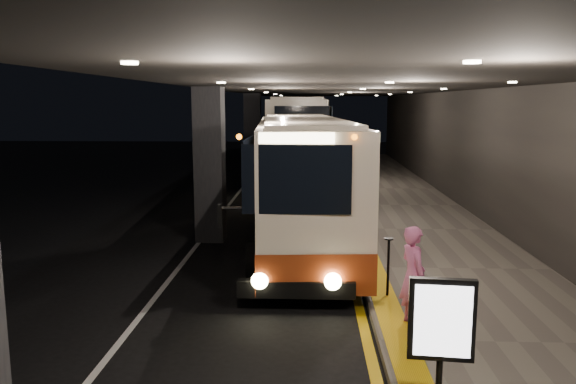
{
  "coord_description": "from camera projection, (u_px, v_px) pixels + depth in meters",
  "views": [
    {
      "loc": [
        1.37,
        -11.86,
        3.98
      ],
      "look_at": [
        0.81,
        2.31,
        1.7
      ],
      "focal_mm": 35.0,
      "sensor_mm": 36.0,
      "label": 1
    }
  ],
  "objects": [
    {
      "name": "sidewalk",
      "position": [
        420.0,
        231.0,
        17.12
      ],
      "size": [
        4.5,
        50.0,
        0.15
      ],
      "primitive_type": "cube",
      "color": "#514C44",
      "rests_on": "ground"
    },
    {
      "name": "coach_second",
      "position": [
        304.0,
        139.0,
        30.74
      ],
      "size": [
        3.21,
        13.08,
        4.08
      ],
      "rotation": [
        0.0,
        0.0,
        -0.04
      ],
      "color": "beige",
      "rests_on": "ground"
    },
    {
      "name": "tactile_strip",
      "position": [
        358.0,
        228.0,
        17.18
      ],
      "size": [
        0.5,
        50.0,
        0.01
      ],
      "primitive_type": "cube",
      "color": "gold",
      "rests_on": "sidewalk"
    },
    {
      "name": "stanchion_post",
      "position": [
        388.0,
        267.0,
        11.12
      ],
      "size": [
        0.05,
        0.05,
        1.17
      ],
      "primitive_type": "cylinder",
      "color": "black",
      "rests_on": "sidewalk"
    },
    {
      "name": "coach_third",
      "position": [
        306.0,
        131.0,
        42.14
      ],
      "size": [
        2.73,
        12.3,
        3.86
      ],
      "rotation": [
        0.0,
        0.0,
        -0.01
      ],
      "color": "beige",
      "rests_on": "ground"
    },
    {
      "name": "terminal_wall",
      "position": [
        501.0,
        136.0,
        16.57
      ],
      "size": [
        0.1,
        50.0,
        6.0
      ],
      "primitive_type": "cube",
      "color": "black",
      "rests_on": "ground"
    },
    {
      "name": "info_sign",
      "position": [
        442.0,
        323.0,
        6.88
      ],
      "size": [
        0.81,
        0.2,
        1.71
      ],
      "rotation": [
        0.0,
        0.0,
        -0.11
      ],
      "color": "black",
      "rests_on": "sidewalk"
    },
    {
      "name": "coach_main",
      "position": [
        301.0,
        186.0,
        15.69
      ],
      "size": [
        3.03,
        11.18,
        3.45
      ],
      "rotation": [
        0.0,
        0.0,
        0.07
      ],
      "color": "beige",
      "rests_on": "ground"
    },
    {
      "name": "kerb_stripe_yellow",
      "position": [
        342.0,
        233.0,
        17.23
      ],
      "size": [
        0.18,
        50.0,
        0.01
      ],
      "primitive_type": "cube",
      "color": "gold",
      "rests_on": "ground"
    },
    {
      "name": "lane_line_white",
      "position": [
        208.0,
        232.0,
        17.39
      ],
      "size": [
        0.12,
        50.0,
        0.01
      ],
      "primitive_type": "cube",
      "color": "silver",
      "rests_on": "ground"
    },
    {
      "name": "canopy",
      "position": [
        349.0,
        81.0,
        16.49
      ],
      "size": [
        9.0,
        50.0,
        0.4
      ],
      "primitive_type": "cube",
      "color": "black",
      "rests_on": "support_columns"
    },
    {
      "name": "ground",
      "position": [
        247.0,
        284.0,
        12.39
      ],
      "size": [
        90.0,
        90.0,
        0.0
      ],
      "primitive_type": "plane",
      "color": "black"
    },
    {
      "name": "passenger_boarding",
      "position": [
        413.0,
        276.0,
        9.63
      ],
      "size": [
        0.6,
        0.74,
        1.75
      ],
      "primitive_type": "imported",
      "rotation": [
        0.0,
        0.0,
        1.89
      ],
      "color": "#C75D93",
      "rests_on": "sidewalk"
    },
    {
      "name": "support_columns",
      "position": [
        210.0,
        165.0,
        16.04
      ],
      "size": [
        0.8,
        24.8,
        4.4
      ],
      "color": "black",
      "rests_on": "ground"
    }
  ]
}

